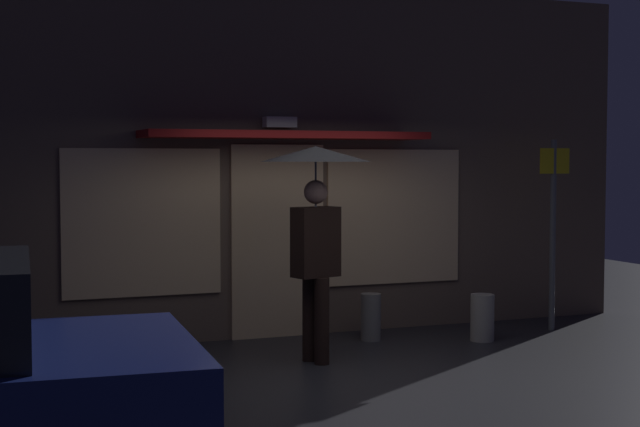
{
  "coord_description": "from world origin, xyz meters",
  "views": [
    {
      "loc": [
        -3.45,
        -7.96,
        2.02
      ],
      "look_at": [
        -0.05,
        0.74,
        1.49
      ],
      "focal_mm": 52.91,
      "sensor_mm": 36.0,
      "label": 1
    }
  ],
  "objects_px": {
    "person_with_umbrella": "(316,198)",
    "sidewalk_bollard": "(371,317)",
    "sidewalk_bollard_2": "(482,318)",
    "street_sign_post": "(553,222)"
  },
  "relations": [
    {
      "from": "sidewalk_bollard",
      "to": "person_with_umbrella",
      "type": "bearing_deg",
      "value": -139.18
    },
    {
      "from": "street_sign_post",
      "to": "sidewalk_bollard",
      "type": "relative_size",
      "value": 4.29
    },
    {
      "from": "person_with_umbrella",
      "to": "street_sign_post",
      "type": "xyz_separation_m",
      "value": [
        3.27,
        0.66,
        -0.36
      ]
    },
    {
      "from": "person_with_umbrella",
      "to": "street_sign_post",
      "type": "bearing_deg",
      "value": 175.4
    },
    {
      "from": "person_with_umbrella",
      "to": "sidewalk_bollard",
      "type": "bearing_deg",
      "value": -155.15
    },
    {
      "from": "street_sign_post",
      "to": "sidewalk_bollard_2",
      "type": "height_order",
      "value": "street_sign_post"
    },
    {
      "from": "person_with_umbrella",
      "to": "sidewalk_bollard",
      "type": "relative_size",
      "value": 4.1
    },
    {
      "from": "person_with_umbrella",
      "to": "sidewalk_bollard_2",
      "type": "distance_m",
      "value": 2.58
    },
    {
      "from": "person_with_umbrella",
      "to": "sidewalk_bollard_2",
      "type": "height_order",
      "value": "person_with_umbrella"
    },
    {
      "from": "sidewalk_bollard",
      "to": "sidewalk_bollard_2",
      "type": "height_order",
      "value": "sidewalk_bollard"
    }
  ]
}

